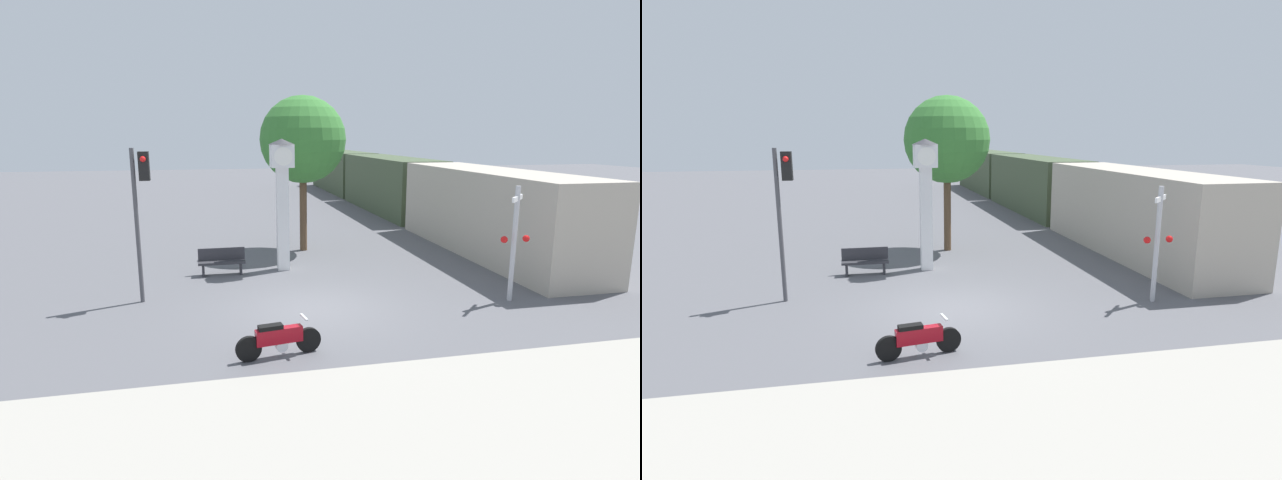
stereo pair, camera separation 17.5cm
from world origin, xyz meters
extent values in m
plane|color=#56565B|center=(0.00, 0.00, 0.00)|extent=(120.00, 120.00, 0.00)
cube|color=#9E998E|center=(0.00, -6.86, 0.05)|extent=(36.00, 6.00, 0.10)
cylinder|color=black|center=(-0.67, -2.75, 0.28)|extent=(0.58, 0.18, 0.57)
cylinder|color=black|center=(-2.01, -2.97, 0.28)|extent=(0.58, 0.18, 0.57)
cube|color=maroon|center=(-1.34, -2.86, 0.49)|extent=(1.06, 0.37, 0.34)
cube|color=black|center=(-1.53, -2.89, 0.71)|extent=(0.56, 0.30, 0.09)
cylinder|color=silver|center=(-1.29, -2.85, 0.26)|extent=(0.29, 0.23, 0.26)
cube|color=silver|center=(-0.77, -2.77, 0.83)|extent=(0.12, 0.42, 0.04)
cube|color=white|center=(-0.23, 4.34, 1.83)|extent=(0.41, 0.41, 3.67)
cube|color=white|center=(-0.23, 4.34, 4.06)|extent=(0.78, 0.78, 0.78)
cylinder|color=white|center=(-0.23, 3.94, 4.06)|extent=(0.62, 0.02, 0.62)
cone|color=#333338|center=(-0.23, 4.34, 4.54)|extent=(0.93, 0.93, 0.20)
cube|color=#ADA393|center=(8.43, 5.10, 1.70)|extent=(2.80, 11.39, 3.40)
cube|color=#425138|center=(8.43, 17.09, 1.70)|extent=(2.80, 11.39, 3.40)
cube|color=#425138|center=(8.43, 29.08, 1.70)|extent=(2.80, 11.39, 3.40)
cylinder|color=#47474C|center=(-4.75, 1.63, 2.21)|extent=(0.12, 0.12, 4.42)
cube|color=black|center=(-4.45, 1.63, 3.92)|extent=(0.28, 0.24, 0.80)
sphere|color=red|center=(-4.45, 1.48, 4.12)|extent=(0.16, 0.16, 0.16)
cylinder|color=#B7B7BC|center=(5.79, -0.50, 1.68)|extent=(0.14, 0.14, 3.37)
cube|color=white|center=(5.79, -0.50, 3.02)|extent=(0.82, 0.82, 0.14)
sphere|color=red|center=(5.44, -0.55, 1.85)|extent=(0.20, 0.20, 0.20)
sphere|color=red|center=(6.14, -0.55, 1.85)|extent=(0.20, 0.20, 0.20)
cylinder|color=brown|center=(1.04, 7.23, 1.59)|extent=(0.30, 0.30, 3.18)
sphere|color=#387A33|center=(1.04, 7.23, 4.58)|extent=(3.50, 3.50, 3.50)
cube|color=#2D2D33|center=(-2.41, 4.05, 0.45)|extent=(1.60, 0.44, 0.08)
cube|color=#2D2D33|center=(-2.41, 4.24, 0.70)|extent=(1.60, 0.06, 0.44)
cube|color=#2D2D33|center=(-3.05, 4.05, 0.21)|extent=(0.08, 0.35, 0.41)
cube|color=#2D2D33|center=(-1.77, 4.05, 0.21)|extent=(0.08, 0.35, 0.41)
camera|label=1|loc=(-2.62, -13.01, 4.76)|focal=28.00mm
camera|label=2|loc=(-2.45, -13.04, 4.76)|focal=28.00mm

